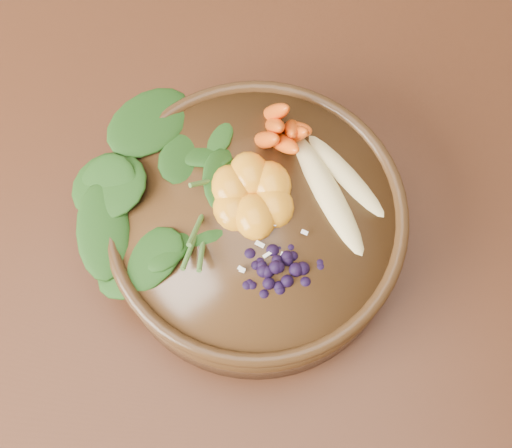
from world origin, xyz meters
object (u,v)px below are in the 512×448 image
object	(u,v)px
kale_heap	(191,163)
dining_table	(115,299)
banana_halves	(338,178)
blueberry_pile	(280,263)
stoneware_bowl	(256,228)
carrot_cluster	(282,109)
mandarin_cluster	(252,190)

from	to	relation	value
kale_heap	dining_table	bearing A→B (deg)	-157.21
banana_halves	blueberry_pile	distance (m)	0.10
blueberry_pile	kale_heap	bearing A→B (deg)	114.56
stoneware_bowl	kale_heap	distance (m)	0.09
dining_table	stoneware_bowl	bearing A→B (deg)	-2.52
carrot_cluster	mandarin_cluster	xyz separation A→B (m)	(-0.05, -0.06, -0.02)
kale_heap	banana_halves	xyz separation A→B (m)	(0.13, -0.05, -0.01)
kale_heap	banana_halves	size ratio (longest dim) A/B	1.16
carrot_cluster	mandarin_cluster	world-z (taller)	carrot_cluster
carrot_cluster	blueberry_pile	world-z (taller)	carrot_cluster
dining_table	kale_heap	bearing A→B (deg)	22.79
blueberry_pile	stoneware_bowl	bearing A→B (deg)	95.62
carrot_cluster	blueberry_pile	xyz separation A→B (m)	(-0.04, -0.13, -0.02)
carrot_cluster	banana_halves	world-z (taller)	carrot_cluster
dining_table	kale_heap	distance (m)	0.23
stoneware_bowl	carrot_cluster	bearing A→B (deg)	59.07
kale_heap	mandarin_cluster	xyz separation A→B (m)	(0.05, -0.04, -0.01)
blueberry_pile	carrot_cluster	bearing A→B (deg)	73.21
kale_heap	blueberry_pile	size ratio (longest dim) A/B	1.42
stoneware_bowl	banana_halves	world-z (taller)	banana_halves
mandarin_cluster	dining_table	bearing A→B (deg)	-176.37
kale_heap	blueberry_pile	bearing A→B (deg)	-65.44
dining_table	stoneware_bowl	size ratio (longest dim) A/B	5.76
kale_heap	banana_halves	distance (m)	0.13
stoneware_bowl	mandarin_cluster	world-z (taller)	mandarin_cluster
dining_table	mandarin_cluster	size ratio (longest dim) A/B	18.14
dining_table	blueberry_pile	world-z (taller)	blueberry_pile
carrot_cluster	banana_halves	bearing A→B (deg)	-66.94
dining_table	carrot_cluster	size ratio (longest dim) A/B	20.86
stoneware_bowl	banana_halves	xyz separation A→B (m)	(0.08, 0.01, 0.05)
kale_heap	blueberry_pile	world-z (taller)	kale_heap
stoneware_bowl	banana_halves	bearing A→B (deg)	5.50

